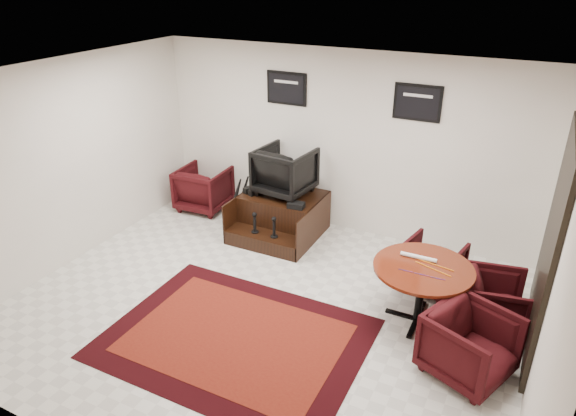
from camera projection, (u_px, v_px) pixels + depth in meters
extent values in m
plane|color=silver|center=(262.00, 308.00, 6.36)|extent=(6.00, 6.00, 0.00)
cube|color=white|center=(340.00, 143.00, 7.78)|extent=(6.00, 0.02, 2.80)
cube|color=white|center=(91.00, 337.00, 3.74)|extent=(6.00, 0.02, 2.80)
cube|color=white|center=(67.00, 164.00, 6.97)|extent=(0.02, 5.00, 2.80)
cube|color=white|center=(554.00, 270.00, 4.55)|extent=(0.02, 5.00, 2.80)
cube|color=white|center=(256.00, 80.00, 5.16)|extent=(6.00, 5.00, 0.02)
cube|color=black|center=(550.00, 245.00, 5.17)|extent=(0.05, 1.90, 2.30)
cube|color=black|center=(549.00, 244.00, 5.18)|extent=(0.02, 1.72, 2.12)
cube|color=black|center=(550.00, 245.00, 5.17)|extent=(0.03, 0.05, 2.12)
cube|color=black|center=(287.00, 88.00, 7.80)|extent=(0.66, 0.03, 0.50)
cube|color=black|center=(286.00, 88.00, 7.79)|extent=(0.58, 0.01, 0.42)
cube|color=silver|center=(286.00, 82.00, 7.74)|extent=(0.40, 0.00, 0.04)
cube|color=black|center=(417.00, 103.00, 7.00)|extent=(0.66, 0.03, 0.50)
cube|color=black|center=(417.00, 103.00, 6.98)|extent=(0.58, 0.01, 0.42)
cube|color=silver|center=(418.00, 96.00, 6.94)|extent=(0.40, 0.00, 0.04)
cube|color=black|center=(236.00, 338.00, 5.84)|extent=(2.87, 2.15, 0.01)
cube|color=#5B120D|center=(236.00, 338.00, 5.84)|extent=(2.35, 1.64, 0.01)
cube|color=black|center=(284.00, 212.00, 8.09)|extent=(1.22, 0.90, 0.63)
cube|color=black|center=(265.00, 241.00, 7.66)|extent=(1.22, 0.36, 0.23)
cube|color=black|center=(245.00, 210.00, 8.19)|extent=(0.02, 1.26, 0.63)
cube|color=black|center=(314.00, 225.00, 7.70)|extent=(0.02, 1.26, 0.63)
cylinder|color=black|center=(255.00, 232.00, 7.68)|extent=(0.11, 0.11, 0.02)
cylinder|color=black|center=(255.00, 224.00, 7.62)|extent=(0.04, 0.04, 0.24)
sphere|color=black|center=(254.00, 215.00, 7.55)|extent=(0.07, 0.07, 0.07)
cylinder|color=black|center=(274.00, 236.00, 7.55)|extent=(0.11, 0.11, 0.02)
cylinder|color=black|center=(274.00, 229.00, 7.49)|extent=(0.04, 0.04, 0.24)
sphere|color=black|center=(274.00, 219.00, 7.42)|extent=(0.07, 0.07, 0.07)
imported|color=black|center=(285.00, 169.00, 7.82)|extent=(0.86, 0.82, 0.81)
cube|color=black|center=(251.00, 189.00, 8.02)|extent=(0.17, 0.26, 0.09)
cube|color=black|center=(256.00, 191.00, 7.94)|extent=(0.17, 0.26, 0.09)
cube|color=black|center=(296.00, 205.00, 7.50)|extent=(0.25, 0.19, 0.08)
imported|color=black|center=(204.00, 186.00, 8.80)|extent=(0.83, 0.79, 0.82)
cylinder|color=#4E1C0B|center=(423.00, 268.00, 5.84)|extent=(1.14, 1.14, 0.04)
cylinder|color=black|center=(420.00, 294.00, 5.99)|extent=(0.09, 0.09, 0.67)
cube|color=black|center=(417.00, 319.00, 6.14)|extent=(0.76, 0.06, 0.03)
cube|color=black|center=(417.00, 319.00, 6.14)|extent=(0.06, 0.76, 0.03)
imported|color=black|center=(432.00, 263.00, 6.63)|extent=(0.82, 0.78, 0.72)
imported|color=black|center=(495.00, 299.00, 5.92)|extent=(0.77, 0.81, 0.73)
imported|color=black|center=(470.00, 342.00, 5.18)|extent=(0.97, 1.00, 0.80)
cylinder|color=silver|center=(419.00, 257.00, 5.97)|extent=(0.42, 0.06, 0.05)
cylinder|color=orange|center=(433.00, 269.00, 5.78)|extent=(0.43, 0.15, 0.01)
cylinder|color=orange|center=(435.00, 265.00, 5.86)|extent=(0.44, 0.09, 0.01)
cylinder|color=#4C1933|center=(403.00, 270.00, 5.76)|extent=(0.10, 0.02, 0.01)
cylinder|color=#4C1933|center=(408.00, 271.00, 5.74)|extent=(0.10, 0.02, 0.01)
cylinder|color=#4C1933|center=(413.00, 272.00, 5.71)|extent=(0.10, 0.02, 0.01)
cylinder|color=#4C1933|center=(419.00, 274.00, 5.69)|extent=(0.10, 0.02, 0.01)
cylinder|color=#4C1933|center=(424.00, 275.00, 5.67)|extent=(0.10, 0.02, 0.01)
cylinder|color=#4C1933|center=(430.00, 276.00, 5.64)|extent=(0.10, 0.02, 0.01)
cylinder|color=#4C1933|center=(435.00, 278.00, 5.62)|extent=(0.10, 0.02, 0.01)
cylinder|color=#4C1933|center=(441.00, 279.00, 5.59)|extent=(0.10, 0.02, 0.01)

